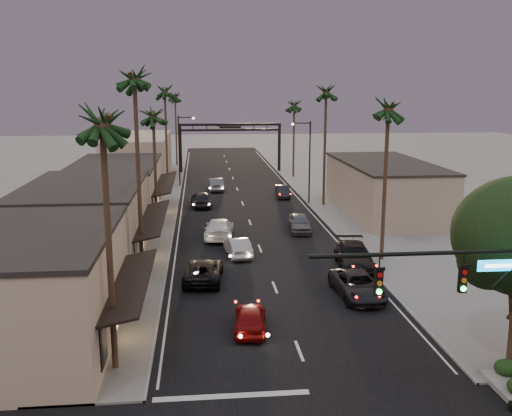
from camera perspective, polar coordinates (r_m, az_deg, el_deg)
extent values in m
plane|color=slate|center=(56.84, -0.89, -0.75)|extent=(200.00, 200.00, 0.00)
cube|color=black|center=(61.71, -1.28, 0.27)|extent=(14.00, 120.00, 0.02)
cube|color=slate|center=(68.56, -9.68, 1.34)|extent=(5.00, 92.00, 0.12)
cube|color=slate|center=(69.83, 6.07, 1.63)|extent=(5.00, 92.00, 0.12)
cube|color=#BAAA8E|center=(30.13, -21.70, -7.83)|extent=(8.00, 12.00, 5.50)
cube|color=#A09380|center=(43.21, -16.72, -1.61)|extent=(8.00, 14.00, 5.50)
cube|color=#BAAA8E|center=(58.72, -13.81, 1.80)|extent=(8.00, 16.00, 5.00)
cube|color=#A09380|center=(81.24, -11.61, 5.01)|extent=(8.00, 20.00, 6.00)
cube|color=#A09380|center=(59.16, 12.75, 1.93)|extent=(8.00, 18.00, 5.00)
cylinder|color=black|center=(21.68, 16.32, -4.38)|extent=(8.40, 0.16, 0.16)
cube|color=black|center=(21.45, 12.16, -7.27)|extent=(0.28, 0.22, 1.00)
cube|color=black|center=(22.62, 19.96, -6.73)|extent=(0.28, 0.22, 1.00)
cube|color=#0D88CC|center=(23.15, 23.41, -5.28)|extent=(1.90, 0.08, 0.42)
sphere|color=black|center=(27.68, 22.25, -4.71)|extent=(2.80, 2.80, 2.80)
cube|color=black|center=(85.77, -7.55, 5.84)|extent=(0.40, 0.40, 7.00)
cube|color=black|center=(86.56, 2.34, 5.99)|extent=(0.40, 0.40, 7.00)
cube|color=black|center=(85.54, -2.61, 8.34)|extent=(15.20, 0.35, 0.35)
cube|color=black|center=(85.60, -2.60, 7.80)|extent=(15.20, 0.30, 0.30)
cube|color=beige|center=(85.55, -2.61, 8.07)|extent=(4.20, 0.12, 1.00)
cylinder|color=black|center=(61.92, 5.38, 4.48)|extent=(0.16, 0.16, 9.00)
cylinder|color=black|center=(61.32, 4.53, 8.46)|extent=(2.00, 0.12, 0.12)
sphere|color=#FFD899|center=(61.18, 3.69, 8.37)|extent=(0.30, 0.30, 0.30)
cylinder|color=black|center=(73.73, -7.70, 5.63)|extent=(0.16, 0.16, 9.00)
cylinder|color=black|center=(73.36, -7.00, 8.99)|extent=(2.00, 0.12, 0.12)
sphere|color=#FFD899|center=(73.35, -6.29, 8.92)|extent=(0.30, 0.30, 0.30)
cylinder|color=#38281C|center=(25.55, -14.46, -4.37)|extent=(0.28, 0.28, 11.00)
sphere|color=black|center=(24.59, -15.21, 9.41)|extent=(3.20, 3.20, 3.20)
cylinder|color=#38281C|center=(37.94, -11.65, 2.60)|extent=(0.28, 0.28, 13.00)
sphere|color=black|center=(37.47, -12.11, 13.37)|extent=(3.20, 3.20, 3.20)
cylinder|color=#38281C|center=(51.95, -10.04, 3.47)|extent=(0.28, 0.28, 10.00)
sphere|color=black|center=(51.44, -10.27, 9.65)|extent=(3.20, 3.20, 3.20)
cylinder|color=#38281C|center=(70.66, -8.95, 6.54)|extent=(0.28, 0.28, 12.00)
sphere|color=black|center=(70.36, -9.13, 11.90)|extent=(3.20, 3.20, 3.20)
cylinder|color=#38281C|center=(42.00, 12.75, 2.06)|extent=(0.28, 0.28, 11.00)
sphere|color=black|center=(41.42, 13.15, 10.40)|extent=(3.20, 3.20, 3.20)
cylinder|color=#38281C|center=(61.05, 6.89, 5.76)|extent=(0.28, 0.28, 12.00)
sphere|color=black|center=(60.70, 7.04, 11.97)|extent=(3.20, 3.20, 3.20)
cylinder|color=#38281C|center=(80.69, 3.79, 6.61)|extent=(0.28, 0.28, 10.00)
sphere|color=black|center=(80.36, 3.85, 10.59)|extent=(3.20, 3.20, 3.20)
cylinder|color=#38281C|center=(93.58, -8.00, 7.56)|extent=(0.28, 0.28, 11.00)
sphere|color=black|center=(93.32, -8.11, 11.30)|extent=(3.20, 3.20, 3.20)
imported|color=maroon|center=(30.41, -0.57, -10.91)|extent=(2.06, 4.25, 1.40)
imported|color=black|center=(37.83, -5.27, -6.25)|extent=(2.88, 5.40, 1.44)
imported|color=#A7A7AD|center=(43.18, -1.84, -3.90)|extent=(2.05, 4.47, 1.42)
imported|color=silver|center=(48.40, -3.71, -2.04)|extent=(2.80, 5.81, 1.63)
imported|color=black|center=(61.09, -5.52, 0.90)|extent=(2.32, 5.05, 1.68)
imported|color=#58575D|center=(70.55, -4.06, 2.38)|extent=(2.00, 4.94, 1.59)
imported|color=black|center=(35.50, 10.11, -7.60)|extent=(2.73, 5.43, 1.48)
imported|color=black|center=(40.84, 9.81, -4.80)|extent=(3.07, 6.16, 1.72)
imported|color=#55565A|center=(50.53, 4.40, -1.50)|extent=(2.18, 4.65, 1.54)
imported|color=black|center=(66.10, 2.68, 1.65)|extent=(1.56, 4.16, 1.36)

